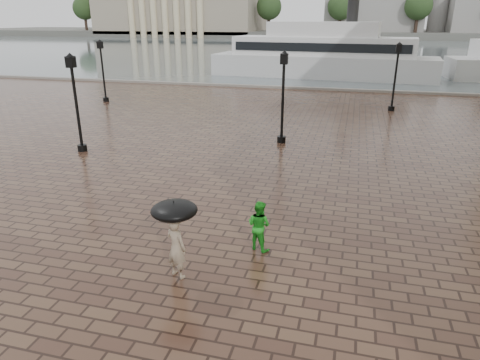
# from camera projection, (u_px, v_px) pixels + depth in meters

# --- Properties ---
(ground) EXTENTS (300.00, 300.00, 0.00)m
(ground) POSITION_uv_depth(u_px,v_px,m) (56.00, 288.00, 10.12)
(ground) COLOR #3A231A
(ground) RESTS_ON ground
(harbour_water) EXTENTS (240.00, 240.00, 0.00)m
(harbour_water) POSITION_uv_depth(u_px,v_px,m) (328.00, 48.00, 93.28)
(harbour_water) COLOR #424D50
(harbour_water) RESTS_ON ground
(quay_edge) EXTENTS (80.00, 0.60, 0.30)m
(quay_edge) POSITION_uv_depth(u_px,v_px,m) (282.00, 88.00, 39.05)
(quay_edge) COLOR slate
(quay_edge) RESTS_ON ground
(far_shore) EXTENTS (300.00, 60.00, 2.00)m
(far_shore) POSITION_uv_depth(u_px,v_px,m) (341.00, 33.00, 154.40)
(far_shore) COLOR #4C4C47
(far_shore) RESTS_ON ground
(far_trees) EXTENTS (188.00, 8.00, 13.50)m
(far_trees) POSITION_uv_depth(u_px,v_px,m) (341.00, 7.00, 131.54)
(far_trees) COLOR #2D2119
(far_trees) RESTS_ON ground
(street_lamps) EXTENTS (21.44, 14.44, 4.40)m
(street_lamps) POSITION_uv_depth(u_px,v_px,m) (218.00, 84.00, 25.47)
(street_lamps) COLOR black
(street_lamps) RESTS_ON ground
(adult_pedestrian) EXTENTS (0.68, 0.57, 1.58)m
(adult_pedestrian) POSITION_uv_depth(u_px,v_px,m) (176.00, 248.00, 10.31)
(adult_pedestrian) COLOR gray
(adult_pedestrian) RESTS_ON ground
(child_pedestrian) EXTENTS (0.84, 0.76, 1.41)m
(child_pedestrian) POSITION_uv_depth(u_px,v_px,m) (259.00, 225.00, 11.59)
(child_pedestrian) COLOR #1B921D
(child_pedestrian) RESTS_ON ground
(ferry_near) EXTENTS (24.08, 7.91, 7.75)m
(ferry_near) POSITION_uv_depth(u_px,v_px,m) (322.00, 55.00, 45.92)
(ferry_near) COLOR #BDBDBD
(ferry_near) RESTS_ON ground
(umbrella) EXTENTS (1.10, 1.10, 1.11)m
(umbrella) POSITION_uv_depth(u_px,v_px,m) (174.00, 210.00, 9.96)
(umbrella) COLOR black
(umbrella) RESTS_ON ground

